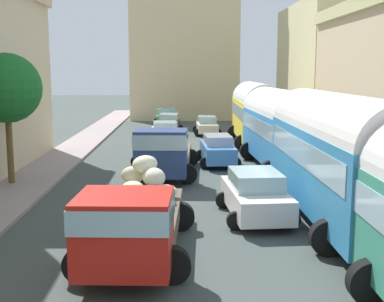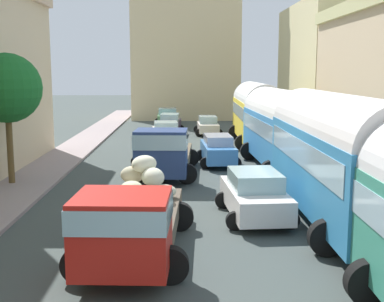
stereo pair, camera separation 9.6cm
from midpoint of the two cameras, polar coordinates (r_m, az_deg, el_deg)
ground_plane at (r=28.07m, az=-0.14°, el=-1.16°), size 154.00×154.00×0.00m
sidewalk_left at (r=28.85m, az=-14.69°, el=-1.04°), size 2.50×70.00×0.14m
sidewalk_right at (r=29.11m, az=14.28°, el=-0.94°), size 2.50×70.00×0.14m
building_right_3 at (r=42.12m, az=14.92°, el=8.92°), size 5.11×13.35×10.19m
distant_church at (r=53.81m, az=-0.68°, el=11.87°), size 10.93×7.50×22.12m
parked_bus_1 at (r=17.12m, az=16.20°, el=-0.07°), size 3.31×9.90×4.27m
parked_bus_2 at (r=25.78m, az=10.25°, el=2.81°), size 3.50×9.49×4.06m
parked_bus_3 at (r=34.61m, az=7.32°, el=4.58°), size 3.43×9.18×4.19m
cargo_truck_0 at (r=13.36m, az=-6.52°, el=-7.51°), size 3.25×6.84×2.33m
cargo_truck_1 at (r=23.50m, az=-3.06°, el=-0.12°), size 3.36×7.28×2.45m
car_0 at (r=27.65m, az=-4.18°, el=0.36°), size 2.32×4.48×1.62m
car_1 at (r=33.80m, az=-2.89°, el=1.97°), size 2.50×4.06×1.62m
car_2 at (r=40.00m, az=-2.43°, el=3.07°), size 2.29×4.18×1.63m
car_3 at (r=46.08m, az=-2.73°, el=3.85°), size 2.46×3.84×1.61m
car_5 at (r=17.36m, az=7.25°, el=-4.92°), size 2.54×4.28×1.62m
car_6 at (r=27.07m, az=3.04°, el=0.16°), size 2.27×4.20×1.59m
car_7 at (r=39.66m, az=1.86°, el=2.91°), size 2.18×3.76×1.47m
roadside_tree_2 at (r=22.97m, az=-20.10°, el=6.65°), size 2.98×2.98×5.75m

